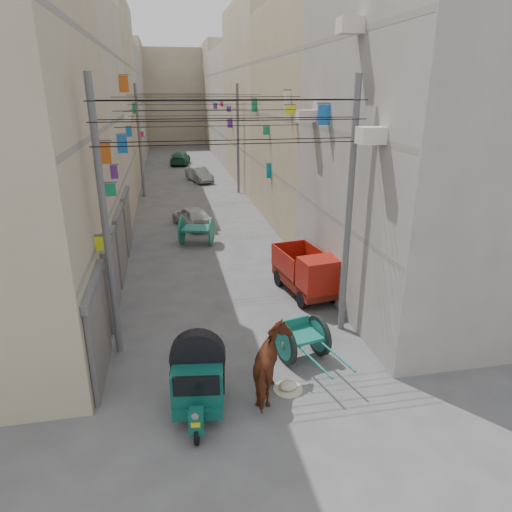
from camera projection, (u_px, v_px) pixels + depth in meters
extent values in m
plane|color=#4C4C4E|center=(280.00, 488.00, 9.20)|extent=(140.00, 140.00, 0.00)
cube|color=gray|center=(98.00, 233.00, 14.73)|extent=(0.25, 9.80, 0.18)
cube|color=gray|center=(87.00, 138.00, 13.71)|extent=(0.25, 9.80, 0.18)
cube|color=gray|center=(73.00, 27.00, 12.68)|extent=(0.25, 9.80, 0.18)
cube|color=#B7AC9D|center=(40.00, 122.00, 23.22)|extent=(8.00, 12.00, 12.00)
cube|color=gray|center=(124.00, 175.00, 24.88)|extent=(0.25, 11.76, 0.18)
cube|color=gray|center=(118.00, 117.00, 23.85)|extent=(0.25, 11.76, 0.18)
cube|color=gray|center=(112.00, 55.00, 22.82)|extent=(0.25, 11.76, 0.18)
cube|color=#B6A890|center=(80.00, 98.00, 34.86)|extent=(8.00, 14.00, 14.00)
cube|color=gray|center=(136.00, 147.00, 36.86)|extent=(0.25, 13.72, 0.18)
cube|color=gray|center=(133.00, 108.00, 35.83)|extent=(0.25, 13.72, 0.18)
cube|color=gray|center=(129.00, 67.00, 34.81)|extent=(0.25, 13.72, 0.18)
cube|color=#9A9690|center=(103.00, 107.00, 48.14)|extent=(8.00, 14.00, 11.80)
cube|color=gray|center=(143.00, 132.00, 49.77)|extent=(0.25, 13.72, 0.18)
cube|color=gray|center=(140.00, 103.00, 48.74)|extent=(0.25, 13.72, 0.18)
cube|color=gray|center=(138.00, 73.00, 47.71)|extent=(0.25, 13.72, 0.18)
cube|color=tan|center=(114.00, 97.00, 59.84)|extent=(8.00, 12.00, 13.50)
cube|color=gray|center=(146.00, 124.00, 61.76)|extent=(0.25, 11.76, 0.18)
cube|color=gray|center=(144.00, 101.00, 60.73)|extent=(0.25, 11.76, 0.18)
cube|color=gray|center=(142.00, 77.00, 59.70)|extent=(0.25, 11.76, 0.18)
cube|color=#9A9690|center=(452.00, 122.00, 15.79)|extent=(8.00, 10.00, 13.00)
cube|color=gray|center=(340.00, 220.00, 16.22)|extent=(0.25, 9.80, 0.18)
cube|color=gray|center=(345.00, 133.00, 15.19)|extent=(0.25, 9.80, 0.18)
cube|color=gray|center=(352.00, 34.00, 14.16)|extent=(0.25, 9.80, 0.18)
cube|color=tan|center=(338.00, 119.00, 26.10)|extent=(8.00, 12.00, 12.00)
cube|color=gray|center=(271.00, 170.00, 26.36)|extent=(0.25, 11.76, 0.18)
cube|color=gray|center=(272.00, 116.00, 25.33)|extent=(0.25, 11.76, 0.18)
cube|color=gray|center=(272.00, 57.00, 24.31)|extent=(0.25, 11.76, 0.18)
cube|color=tan|center=(282.00, 97.00, 37.75)|extent=(8.00, 14.00, 14.00)
cube|color=gray|center=(237.00, 145.00, 38.35)|extent=(0.25, 13.72, 0.18)
cube|color=gray|center=(236.00, 108.00, 37.32)|extent=(0.25, 13.72, 0.18)
cube|color=gray|center=(236.00, 68.00, 36.29)|extent=(0.25, 13.72, 0.18)
cube|color=#B7AC9D|center=(252.00, 106.00, 51.03)|extent=(8.00, 14.00, 11.80)
cube|color=gray|center=(218.00, 131.00, 51.26)|extent=(0.25, 13.72, 0.18)
cube|color=gray|center=(217.00, 103.00, 50.23)|extent=(0.25, 13.72, 0.18)
cube|color=gray|center=(216.00, 74.00, 49.20)|extent=(0.25, 13.72, 0.18)
cube|color=#B6A890|center=(234.00, 96.00, 62.73)|extent=(8.00, 12.00, 13.50)
cube|color=gray|center=(207.00, 123.00, 63.24)|extent=(0.25, 11.76, 0.18)
cube|color=gray|center=(206.00, 101.00, 62.21)|extent=(0.25, 11.76, 0.18)
cube|color=gray|center=(205.00, 77.00, 61.19)|extent=(0.25, 11.76, 0.18)
cube|color=#B6A890|center=(174.00, 98.00, 67.82)|extent=(22.00, 10.00, 13.00)
cube|color=#49494E|center=(99.00, 333.00, 12.47)|extent=(0.12, 3.00, 2.60)
cube|color=#595A5C|center=(94.00, 284.00, 11.98)|extent=(0.18, 3.20, 0.25)
cube|color=#49494E|center=(113.00, 281.00, 15.88)|extent=(0.12, 3.00, 2.60)
cube|color=#595A5C|center=(109.00, 241.00, 15.39)|extent=(0.18, 3.20, 0.25)
cube|color=#49494E|center=(121.00, 247.00, 19.29)|extent=(0.12, 3.00, 2.60)
cube|color=#595A5C|center=(118.00, 214.00, 18.80)|extent=(0.18, 3.20, 0.25)
cube|color=#49494E|center=(127.00, 223.00, 22.80)|extent=(0.12, 3.00, 2.60)
cube|color=#595A5C|center=(125.00, 194.00, 22.30)|extent=(0.18, 3.20, 0.25)
cube|color=#5F268D|center=(229.00, 109.00, 39.44)|extent=(0.38, 0.08, 0.41)
cube|color=white|center=(143.00, 132.00, 45.62)|extent=(0.27, 0.08, 0.71)
cube|color=#E9FF1C|center=(103.00, 243.00, 13.29)|extent=(0.44, 0.08, 0.42)
cube|color=blue|center=(122.00, 144.00, 21.31)|extent=(0.45, 0.08, 0.84)
cube|color=#5F268D|center=(215.00, 106.00, 49.23)|extent=(0.41, 0.08, 0.59)
cube|color=#198A5B|center=(110.00, 190.00, 16.06)|extent=(0.38, 0.08, 0.44)
cube|color=#5F268D|center=(230.00, 123.00, 39.14)|extent=(0.43, 0.08, 0.72)
cube|color=#D71C49|center=(222.00, 104.00, 44.28)|extent=(0.28, 0.08, 0.44)
cube|color=#C35316|center=(124.00, 84.00, 24.27)|extent=(0.48, 0.08, 0.84)
cube|color=#D71C49|center=(142.00, 134.00, 42.35)|extent=(0.31, 0.08, 0.44)
cube|color=#198A5B|center=(266.00, 131.00, 25.57)|extent=(0.35, 0.08, 0.45)
cube|color=#198A5B|center=(254.00, 105.00, 28.49)|extent=(0.34, 0.08, 0.79)
cube|color=#5F268D|center=(114.00, 172.00, 18.04)|extent=(0.28, 0.08, 0.52)
cube|color=#198A5B|center=(134.00, 109.00, 33.66)|extent=(0.28, 0.08, 0.74)
cube|color=#0E829E|center=(269.00, 171.00, 25.86)|extent=(0.26, 0.08, 0.80)
cube|color=#D71C49|center=(324.00, 116.00, 16.23)|extent=(0.34, 0.08, 0.55)
cube|color=#C35316|center=(103.00, 153.00, 14.46)|extent=(0.47, 0.08, 0.67)
cube|color=white|center=(128.00, 116.00, 25.91)|extent=(0.40, 0.08, 0.47)
cube|color=blue|center=(129.00, 132.00, 26.68)|extent=(0.32, 0.08, 0.55)
cube|color=#E9FF1C|center=(290.00, 110.00, 20.24)|extent=(0.47, 0.08, 0.35)
cube|color=white|center=(288.00, 101.00, 20.91)|extent=(0.32, 0.08, 0.89)
cube|color=blue|center=(324.00, 115.00, 16.14)|extent=(0.44, 0.08, 0.69)
cube|color=#0E829E|center=(92.00, 260.00, 12.97)|extent=(0.10, 3.20, 0.80)
cube|color=#198A5B|center=(119.00, 194.00, 21.27)|extent=(0.10, 3.20, 0.80)
cube|color=#198A5B|center=(134.00, 158.00, 32.33)|extent=(0.10, 3.20, 0.80)
cube|color=#C35316|center=(141.00, 141.00, 43.39)|extent=(0.10, 3.20, 0.80)
cube|color=#198A5B|center=(360.00, 243.00, 14.43)|extent=(0.10, 3.20, 0.80)
cube|color=#198A5B|center=(288.00, 187.00, 22.73)|extent=(0.10, 3.20, 0.80)
cube|color=#5F268D|center=(246.00, 155.00, 33.79)|extent=(0.10, 3.20, 0.80)
cube|color=#E9FF1C|center=(225.00, 139.00, 44.86)|extent=(0.10, 3.20, 0.80)
cube|color=beige|center=(371.00, 135.00, 12.27)|extent=(0.70, 0.55, 0.45)
cube|color=beige|center=(306.00, 116.00, 17.74)|extent=(0.70, 0.55, 0.45)
cube|color=beige|center=(350.00, 25.00, 13.12)|extent=(0.70, 0.55, 0.45)
cylinder|color=#595A5C|center=(105.00, 225.00, 12.71)|extent=(0.20, 0.20, 8.00)
cylinder|color=#595A5C|center=(349.00, 213.00, 14.01)|extent=(0.20, 0.20, 8.00)
cylinder|color=#595A5C|center=(140.00, 142.00, 32.99)|extent=(0.20, 0.20, 8.00)
cylinder|color=#595A5C|center=(238.00, 140.00, 34.29)|extent=(0.20, 0.20, 8.00)
cylinder|color=black|center=(234.00, 144.00, 12.14)|extent=(7.40, 0.02, 0.02)
cylinder|color=black|center=(234.00, 121.00, 11.94)|extent=(7.40, 0.02, 0.02)
cylinder|color=black|center=(234.00, 100.00, 11.77)|extent=(7.40, 0.02, 0.02)
cylinder|color=black|center=(229.00, 140.00, 13.07)|extent=(7.40, 0.02, 0.02)
cylinder|color=black|center=(229.00, 118.00, 12.86)|extent=(7.40, 0.02, 0.02)
cylinder|color=black|center=(228.00, 100.00, 12.69)|extent=(7.40, 0.02, 0.02)
cylinder|color=black|center=(210.00, 126.00, 18.14)|extent=(7.40, 0.02, 0.02)
cylinder|color=black|center=(210.00, 110.00, 17.93)|extent=(7.40, 0.02, 0.02)
cylinder|color=black|center=(209.00, 97.00, 17.76)|extent=(7.40, 0.02, 0.02)
cylinder|color=black|center=(196.00, 116.00, 25.51)|extent=(7.40, 0.02, 0.02)
cylinder|color=black|center=(196.00, 104.00, 25.31)|extent=(7.40, 0.02, 0.02)
cylinder|color=black|center=(195.00, 95.00, 25.14)|extent=(7.40, 0.02, 0.02)
cylinder|color=black|center=(188.00, 110.00, 32.89)|extent=(7.40, 0.02, 0.02)
cylinder|color=black|center=(188.00, 101.00, 32.68)|extent=(7.40, 0.02, 0.02)
cylinder|color=black|center=(187.00, 94.00, 32.51)|extent=(7.40, 0.02, 0.02)
cylinder|color=black|center=(197.00, 433.00, 10.28)|extent=(0.18, 0.53, 0.52)
cylinder|color=black|center=(182.00, 386.00, 11.92)|extent=(0.18, 0.53, 0.52)
cylinder|color=black|center=(221.00, 385.00, 11.97)|extent=(0.18, 0.53, 0.52)
cube|color=#0D4B41|center=(200.00, 393.00, 11.36)|extent=(1.39, 1.91, 0.26)
cube|color=#0D4B41|center=(196.00, 421.00, 10.22)|extent=(0.38, 0.46, 0.51)
cylinder|color=silver|center=(195.00, 416.00, 9.91)|extent=(0.17, 0.07, 0.17)
cube|color=#D2C30B|center=(196.00, 425.00, 9.97)|extent=(0.21, 0.06, 0.11)
cube|color=#0D4B41|center=(199.00, 374.00, 11.22)|extent=(1.41, 1.73, 0.89)
cube|color=black|center=(196.00, 386.00, 10.38)|extent=(1.07, 0.20, 0.51)
cube|color=black|center=(173.00, 372.00, 11.15)|extent=(0.19, 1.11, 0.61)
cube|color=black|center=(224.00, 370.00, 11.22)|extent=(0.19, 1.11, 0.61)
cube|color=white|center=(198.00, 412.00, 10.59)|extent=(1.16, 0.20, 0.06)
cylinder|color=black|center=(285.00, 344.00, 13.23)|extent=(0.43, 1.23, 1.23)
cylinder|color=#166257|center=(285.00, 344.00, 13.23)|extent=(0.38, 0.97, 0.96)
cylinder|color=#595A5C|center=(285.00, 344.00, 13.23)|extent=(0.23, 0.20, 0.16)
cylinder|color=black|center=(318.00, 336.00, 13.68)|extent=(0.43, 1.23, 1.23)
cylinder|color=#166257|center=(318.00, 336.00, 13.68)|extent=(0.38, 0.97, 0.96)
cylinder|color=#595A5C|center=(318.00, 336.00, 13.68)|extent=(0.23, 0.20, 0.16)
cylinder|color=#595A5C|center=(302.00, 340.00, 13.45)|extent=(1.17, 0.36, 0.07)
cube|color=#166257|center=(302.00, 335.00, 13.40)|extent=(1.13, 1.17, 0.09)
cube|color=#166257|center=(295.00, 323.00, 13.71)|extent=(0.92, 0.29, 0.31)
cylinder|color=#166257|center=(312.00, 359.00, 12.35)|extent=(0.55, 1.98, 0.06)
cylinder|color=#166257|center=(333.00, 353.00, 12.63)|extent=(0.55, 1.98, 0.06)
cylinder|color=black|center=(302.00, 300.00, 16.68)|extent=(0.28, 0.68, 0.66)
cylinder|color=black|center=(279.00, 278.00, 18.61)|extent=(0.28, 0.68, 0.66)
cylinder|color=black|center=(333.00, 295.00, 17.10)|extent=(0.28, 0.68, 0.66)
cylinder|color=black|center=(307.00, 274.00, 19.03)|extent=(0.28, 0.68, 0.66)
cube|color=#54160C|center=(305.00, 281.00, 17.78)|extent=(1.94, 3.47, 0.35)
cube|color=maroon|center=(319.00, 275.00, 16.54)|extent=(1.59, 1.26, 1.24)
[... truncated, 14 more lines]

